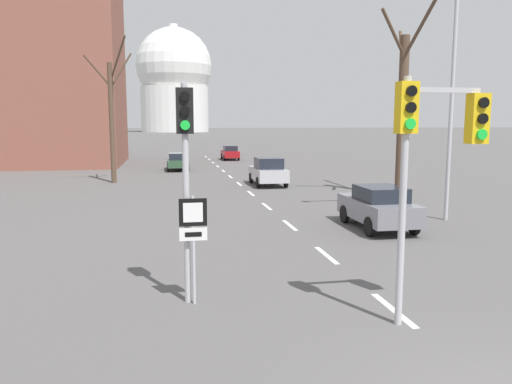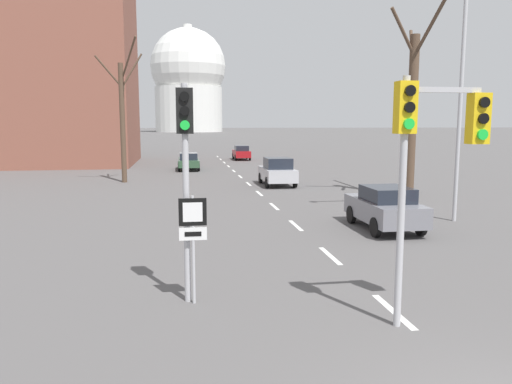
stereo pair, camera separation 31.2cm
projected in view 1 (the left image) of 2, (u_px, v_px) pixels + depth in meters
lane_stripe_0 at (393, 310)px, 10.62m from camera, size 0.16×2.00×0.01m
lane_stripe_1 at (326, 255)px, 15.00m from camera, size 0.16×2.00×0.01m
lane_stripe_2 at (290, 225)px, 19.39m from camera, size 0.16×2.00×0.01m
lane_stripe_3 at (267, 206)px, 23.77m from camera, size 0.16×2.00×0.01m
lane_stripe_4 at (251, 193)px, 28.16m from camera, size 0.16×2.00×0.01m
lane_stripe_5 at (239, 184)px, 32.54m from camera, size 0.16×2.00×0.01m
lane_stripe_6 at (230, 177)px, 36.93m from camera, size 0.16×2.00×0.01m
lane_stripe_7 at (223, 171)px, 41.32m from camera, size 0.16×2.00×0.01m
lane_stripe_8 at (218, 166)px, 45.70m from camera, size 0.16×2.00×0.01m
lane_stripe_9 at (213, 163)px, 50.09m from camera, size 0.16×2.00×0.01m
lane_stripe_10 at (209, 159)px, 54.47m from camera, size 0.16×2.00×0.01m
lane_stripe_11 at (206, 157)px, 58.86m from camera, size 0.16×2.00×0.01m
traffic_signal_near_left at (185, 152)px, 10.65m from camera, size 0.36×0.34×4.78m
traffic_signal_centre_tall at (431, 139)px, 9.46m from camera, size 1.83×0.34×4.81m
route_sign_post at (193, 231)px, 10.74m from camera, size 0.60×0.08×2.40m
street_lamp_right at (446, 77)px, 19.65m from camera, size 1.93×0.36×9.58m
sedan_near_left at (378, 207)px, 18.68m from camera, size 1.86×4.00×1.62m
sedan_near_right at (230, 153)px, 53.67m from camera, size 1.68×3.94×1.54m
sedan_mid_centre at (268, 171)px, 31.71m from camera, size 1.92×4.12×1.77m
sedan_far_left at (178, 161)px, 41.99m from camera, size 1.79×4.46×1.46m
bare_tree_left_near at (112, 116)px, 32.58m from camera, size 2.97×4.17×9.24m
bare_tree_right_near at (403, 107)px, 26.61m from camera, size 2.74×5.84×10.28m
capitol_dome at (174, 80)px, 219.94m from camera, size 32.98×32.98×46.59m
apartment_block_left at (19, 31)px, 46.14m from camera, size 18.00×14.00×24.76m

